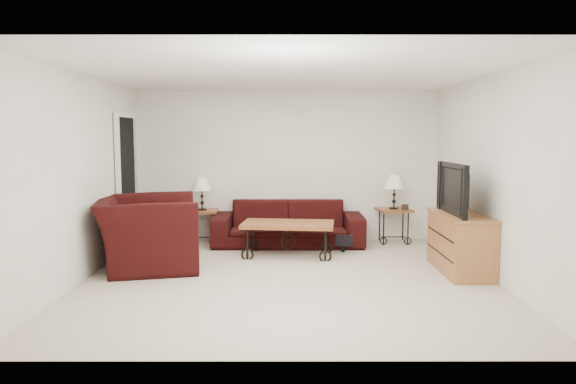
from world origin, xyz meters
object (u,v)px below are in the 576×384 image
(sofa, at_px, (288,223))
(armchair, at_px, (148,232))
(lamp_left, at_px, (202,194))
(tv_stand, at_px, (460,243))
(lamp_right, at_px, (394,192))
(coffee_table, at_px, (288,239))
(television, at_px, (461,189))
(side_table_left, at_px, (203,226))
(backpack, at_px, (343,236))
(side_table_right, at_px, (393,226))

(sofa, relative_size, armchair, 1.66)
(lamp_left, bearing_deg, tv_stand, -27.80)
(lamp_right, height_order, coffee_table, lamp_right)
(tv_stand, xyz_separation_m, television, (-0.02, 0.00, 0.71))
(sofa, bearing_deg, side_table_left, 172.72)
(lamp_right, height_order, television, television)
(tv_stand, bearing_deg, backpack, 139.73)
(backpack, bearing_deg, lamp_right, 54.69)
(lamp_left, height_order, backpack, lamp_left)
(side_table_left, relative_size, tv_stand, 0.43)
(side_table_left, xyz_separation_m, tv_stand, (3.64, -1.92, 0.11))
(side_table_right, height_order, backpack, side_table_right)
(side_table_left, xyz_separation_m, coffee_table, (1.41, -0.99, -0.02))
(side_table_right, xyz_separation_m, coffee_table, (-1.74, -0.99, -0.03))
(armchair, bearing_deg, sofa, -64.79)
(sofa, bearing_deg, coffee_table, -89.97)
(television, bearing_deg, sofa, -128.20)
(side_table_right, relative_size, tv_stand, 0.45)
(sofa, distance_m, side_table_right, 1.75)
(side_table_left, distance_m, television, 4.18)
(lamp_right, height_order, tv_stand, lamp_right)
(tv_stand, distance_m, backpack, 1.84)
(sofa, distance_m, television, 2.91)
(sofa, height_order, backpack, sofa)
(lamp_right, bearing_deg, tv_stand, -75.72)
(lamp_left, relative_size, lamp_right, 0.96)
(lamp_left, height_order, television, television)
(lamp_left, bearing_deg, coffee_table, -34.97)
(side_table_right, distance_m, lamp_right, 0.57)
(sofa, height_order, side_table_right, sofa)
(coffee_table, distance_m, armchair, 2.00)
(sofa, xyz_separation_m, television, (2.21, -1.74, 0.74))
(coffee_table, distance_m, television, 2.54)
(armchair, bearing_deg, lamp_left, -28.65)
(backpack, bearing_deg, lamp_left, 177.54)
(side_table_left, xyz_separation_m, armchair, (-0.47, -1.65, 0.20))
(sofa, distance_m, coffee_table, 0.81)
(lamp_right, bearing_deg, side_table_right, 0.00)
(lamp_left, bearing_deg, side_table_left, 0.00)
(coffee_table, bearing_deg, lamp_left, 145.03)
(coffee_table, relative_size, armchair, 0.91)
(television, bearing_deg, armchair, -93.75)
(lamp_right, bearing_deg, backpack, -141.01)
(side_table_right, distance_m, lamp_left, 3.20)
(side_table_right, bearing_deg, coffee_table, -150.47)
(sofa, distance_m, lamp_right, 1.82)
(armchair, xyz_separation_m, backpack, (2.71, 0.92, -0.22))
(side_table_right, xyz_separation_m, television, (0.47, -1.92, 0.81))
(lamp_left, relative_size, tv_stand, 0.43)
(coffee_table, bearing_deg, side_table_left, 145.03)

